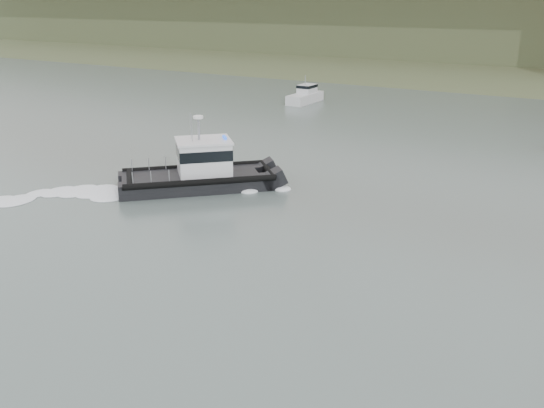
{
  "coord_description": "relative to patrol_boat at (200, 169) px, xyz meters",
  "views": [
    {
      "loc": [
        16.85,
        -19.68,
        13.57
      ],
      "look_at": [
        0.23,
        8.1,
        2.4
      ],
      "focal_mm": 40.0,
      "sensor_mm": 36.0,
      "label": 1
    }
  ],
  "objects": [
    {
      "name": "ground",
      "position": [
        9.87,
        -14.58,
        -1.4
      ],
      "size": [
        400.0,
        400.0,
        0.0
      ],
      "primitive_type": "plane",
      "color": "#4A5852",
      "rests_on": "ground"
    },
    {
      "name": "motorboat",
      "position": [
        -11.06,
        37.63,
        -0.48
      ],
      "size": [
        2.24,
        6.71,
        3.69
      ],
      "rotation": [
        0.0,
        0.0,
        -0.0
      ],
      "color": "silver",
      "rests_on": "ground"
    },
    {
      "name": "patrol_boat",
      "position": [
        0.0,
        0.0,
        0.0
      ],
      "size": [
        11.16,
        11.0,
        5.58
      ],
      "rotation": [
        0.0,
        0.0,
        -0.8
      ],
      "color": "black",
      "rests_on": "ground"
    }
  ]
}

